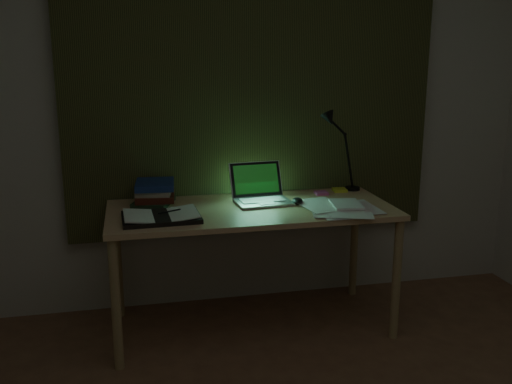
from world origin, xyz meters
TOP-DOWN VIEW (x-y plane):
  - wall_back at (0.00, 2.00)m, footprint 3.50×0.00m
  - curtain at (0.00, 1.96)m, footprint 2.20×0.06m
  - desk at (-0.09, 1.58)m, footprint 1.54×0.68m
  - laptop at (-0.01, 1.65)m, footprint 0.33×0.37m
  - open_textbook at (-0.59, 1.46)m, footprint 0.40×0.29m
  - book_stack at (-0.60, 1.77)m, footprint 0.25×0.28m
  - loose_papers at (0.36, 1.49)m, footprint 0.44×0.45m
  - mouse at (0.17, 1.59)m, footprint 0.08×0.11m
  - sticky_yellow at (0.51, 1.83)m, footprint 0.09×0.09m
  - sticky_pink at (0.38, 1.78)m, footprint 0.08×0.08m
  - desk_lamp at (0.60, 1.85)m, footprint 0.35×0.29m

SIDE VIEW (x-z plane):
  - desk at x=-0.09m, z-range 0.00..0.70m
  - sticky_pink at x=0.38m, z-range 0.70..0.72m
  - sticky_yellow at x=0.51m, z-range 0.70..0.72m
  - loose_papers at x=0.36m, z-range 0.70..0.73m
  - open_textbook at x=-0.59m, z-range 0.70..0.74m
  - mouse at x=0.17m, z-range 0.70..0.74m
  - book_stack at x=-0.60m, z-range 0.70..0.84m
  - laptop at x=-0.01m, z-range 0.70..0.92m
  - desk_lamp at x=0.60m, z-range 0.70..1.19m
  - wall_back at x=0.00m, z-range 0.00..2.50m
  - curtain at x=0.00m, z-range 0.45..2.45m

